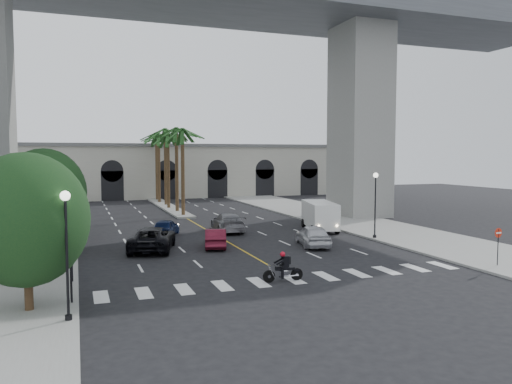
% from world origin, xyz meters
% --- Properties ---
extents(ground, '(140.00, 140.00, 0.00)m').
position_xyz_m(ground, '(0.00, 0.00, 0.00)').
color(ground, black).
rests_on(ground, ground).
extents(sidewalk_left, '(8.00, 100.00, 0.15)m').
position_xyz_m(sidewalk_left, '(-15.00, 15.00, 0.07)').
color(sidewalk_left, gray).
rests_on(sidewalk_left, ground).
extents(sidewalk_right, '(8.00, 100.00, 0.15)m').
position_xyz_m(sidewalk_right, '(15.00, 15.00, 0.07)').
color(sidewalk_right, gray).
rests_on(sidewalk_right, ground).
extents(median, '(2.00, 24.00, 0.20)m').
position_xyz_m(median, '(0.00, 38.00, 0.10)').
color(median, gray).
rests_on(median, ground).
extents(pier_building, '(71.00, 10.50, 8.50)m').
position_xyz_m(pier_building, '(0.00, 55.00, 4.27)').
color(pier_building, beige).
rests_on(pier_building, ground).
extents(bridge, '(75.00, 13.00, 26.00)m').
position_xyz_m(bridge, '(3.42, 22.00, 18.51)').
color(bridge, gray).
rests_on(bridge, ground).
extents(palm_a, '(3.20, 3.20, 10.30)m').
position_xyz_m(palm_a, '(0.00, 28.00, 9.10)').
color(palm_a, '#47331E').
rests_on(palm_a, ground).
extents(palm_b, '(3.20, 3.20, 10.60)m').
position_xyz_m(palm_b, '(0.10, 32.00, 9.37)').
color(palm_b, '#47331E').
rests_on(palm_b, ground).
extents(palm_c, '(3.20, 3.20, 10.10)m').
position_xyz_m(palm_c, '(-0.20, 36.00, 8.91)').
color(palm_c, '#47331E').
rests_on(palm_c, ground).
extents(palm_d, '(3.20, 3.20, 10.90)m').
position_xyz_m(palm_d, '(0.15, 40.00, 9.65)').
color(palm_d, '#47331E').
rests_on(palm_d, ground).
extents(palm_e, '(3.20, 3.20, 10.40)m').
position_xyz_m(palm_e, '(-0.10, 44.00, 9.19)').
color(palm_e, '#47331E').
rests_on(palm_e, ground).
extents(palm_f, '(3.20, 3.20, 10.70)m').
position_xyz_m(palm_f, '(0.20, 48.00, 9.46)').
color(palm_f, '#47331E').
rests_on(palm_f, ground).
extents(street_tree_near, '(5.20, 5.20, 6.89)m').
position_xyz_m(street_tree_near, '(-13.00, -3.00, 4.02)').
color(street_tree_near, '#382616').
rests_on(street_tree_near, ground).
extents(street_tree_mid, '(5.44, 5.44, 7.21)m').
position_xyz_m(street_tree_mid, '(-13.00, 10.00, 4.21)').
color(street_tree_mid, '#382616').
rests_on(street_tree_mid, ground).
extents(street_tree_far, '(5.04, 5.04, 6.68)m').
position_xyz_m(street_tree_far, '(-13.00, 22.00, 3.90)').
color(street_tree_far, '#382616').
rests_on(street_tree_far, ground).
extents(lamp_post_left_near, '(0.40, 0.40, 5.35)m').
position_xyz_m(lamp_post_left_near, '(-11.40, -5.00, 3.22)').
color(lamp_post_left_near, black).
rests_on(lamp_post_left_near, ground).
extents(lamp_post_left_far, '(0.40, 0.40, 5.35)m').
position_xyz_m(lamp_post_left_far, '(-11.40, 16.00, 3.22)').
color(lamp_post_left_far, black).
rests_on(lamp_post_left_far, ground).
extents(lamp_post_right, '(0.40, 0.40, 5.35)m').
position_xyz_m(lamp_post_right, '(11.40, 8.00, 3.22)').
color(lamp_post_right, black).
rests_on(lamp_post_right, ground).
extents(traffic_signal_near, '(0.25, 0.18, 3.65)m').
position_xyz_m(traffic_signal_near, '(-11.30, -2.50, 2.51)').
color(traffic_signal_near, black).
rests_on(traffic_signal_near, ground).
extents(traffic_signal_far, '(0.25, 0.18, 3.65)m').
position_xyz_m(traffic_signal_far, '(-11.30, 1.50, 2.51)').
color(traffic_signal_far, black).
rests_on(traffic_signal_far, ground).
extents(motorcycle_rider, '(2.25, 0.61, 1.62)m').
position_xyz_m(motorcycle_rider, '(-0.63, -1.76, 0.73)').
color(motorcycle_rider, black).
rests_on(motorcycle_rider, ground).
extents(car_a, '(2.92, 5.05, 1.62)m').
position_xyz_m(car_a, '(5.44, 7.05, 0.81)').
color(car_a, silver).
rests_on(car_a, ground).
extents(car_b, '(2.50, 4.47, 1.40)m').
position_xyz_m(car_b, '(-1.50, 8.99, 0.70)').
color(car_b, '#561120').
rests_on(car_b, ground).
extents(car_c, '(4.38, 6.59, 1.68)m').
position_xyz_m(car_c, '(-6.00, 9.43, 0.84)').
color(car_c, black).
rests_on(car_c, ground).
extents(car_d, '(2.77, 5.82, 1.64)m').
position_xyz_m(car_d, '(1.50, 15.94, 0.82)').
color(car_d, slate).
rests_on(car_d, ground).
extents(car_e, '(3.17, 4.54, 1.43)m').
position_xyz_m(car_e, '(-4.06, 15.39, 0.72)').
color(car_e, '#0F1D47').
rests_on(car_e, ground).
extents(cargo_van, '(3.61, 6.33, 2.54)m').
position_xyz_m(cargo_van, '(9.49, 13.82, 1.42)').
color(cargo_van, white).
rests_on(cargo_van, ground).
extents(pedestrian_b, '(1.09, 0.97, 1.88)m').
position_xyz_m(pedestrian_b, '(-12.42, 2.40, 1.09)').
color(pedestrian_b, black).
rests_on(pedestrian_b, sidewalk_left).
extents(do_not_enter_sign, '(0.59, 0.10, 2.40)m').
position_xyz_m(do_not_enter_sign, '(12.72, -3.09, 1.74)').
color(do_not_enter_sign, black).
rests_on(do_not_enter_sign, ground).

